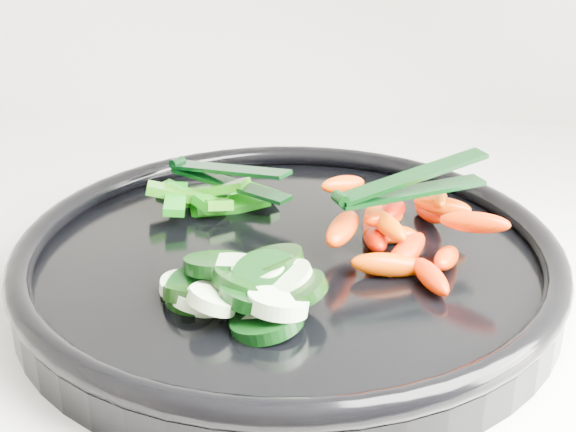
{
  "coord_description": "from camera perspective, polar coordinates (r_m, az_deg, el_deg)",
  "views": [
    {
      "loc": [
        -0.46,
        1.13,
        1.21
      ],
      "look_at": [
        -0.51,
        1.62,
        0.99
      ],
      "focal_mm": 50.0,
      "sensor_mm": 36.0,
      "label": 1
    }
  ],
  "objects": [
    {
      "name": "veggie_tray",
      "position": [
        0.55,
        0.0,
        -3.25
      ],
      "size": [
        0.43,
        0.43,
        0.04
      ],
      "color": "black",
      "rests_on": "counter"
    },
    {
      "name": "cucumber_pile",
      "position": [
        0.5,
        -3.32,
        -5.04
      ],
      "size": [
        0.12,
        0.11,
        0.04
      ],
      "color": "black",
      "rests_on": "veggie_tray"
    },
    {
      "name": "carrot_pile",
      "position": [
        0.56,
        7.87,
        -0.99
      ],
      "size": [
        0.13,
        0.15,
        0.05
      ],
      "color": "#FF3300",
      "rests_on": "veggie_tray"
    },
    {
      "name": "pepper_pile",
      "position": [
        0.63,
        -5.3,
        1.3
      ],
      "size": [
        0.1,
        0.1,
        0.04
      ],
      "color": "#0A6A0D",
      "rests_on": "veggie_tray"
    },
    {
      "name": "tong_carrot",
      "position": [
        0.55,
        8.56,
        2.21
      ],
      "size": [
        0.11,
        0.07,
        0.02
      ],
      "color": "black",
      "rests_on": "carrot_pile"
    },
    {
      "name": "tong_pepper",
      "position": [
        0.62,
        -4.45,
        2.89
      ],
      "size": [
        0.11,
        0.07,
        0.02
      ],
      "color": "black",
      "rests_on": "pepper_pile"
    }
  ]
}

